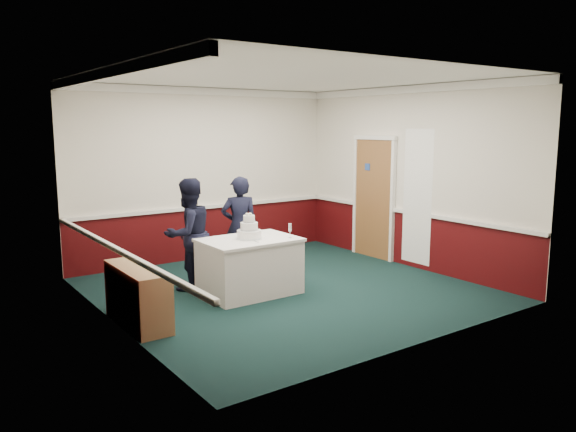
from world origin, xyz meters
TOP-DOWN VIEW (x-y plane):
  - ground at (0.00, 0.00)m, footprint 5.00×5.00m
  - room_shell at (0.08, 0.61)m, footprint 5.00×5.00m
  - sideboard at (-2.28, -0.14)m, footprint 0.41×1.20m
  - cake_table at (-0.54, 0.16)m, footprint 1.32×0.92m
  - wedding_cake at (-0.54, 0.16)m, footprint 0.35×0.35m
  - cake_knife at (-0.57, -0.04)m, footprint 0.04×0.22m
  - champagne_flute at (-0.04, -0.12)m, footprint 0.05×0.05m
  - person_man at (-1.13, 0.87)m, footprint 0.90×0.77m
  - person_woman at (-0.17, 1.05)m, footprint 0.68×0.57m

SIDE VIEW (x-z plane):
  - ground at x=0.00m, z-range 0.00..0.00m
  - sideboard at x=-2.28m, z-range 0.00..0.70m
  - cake_table at x=-0.54m, z-range 0.01..0.80m
  - person_woman at x=-0.17m, z-range 0.00..1.58m
  - cake_knife at x=-0.57m, z-range 0.79..0.79m
  - person_man at x=-1.13m, z-range 0.00..1.61m
  - wedding_cake at x=-0.54m, z-range 0.72..1.08m
  - champagne_flute at x=-0.04m, z-range 0.83..1.03m
  - room_shell at x=0.08m, z-range 0.47..3.47m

